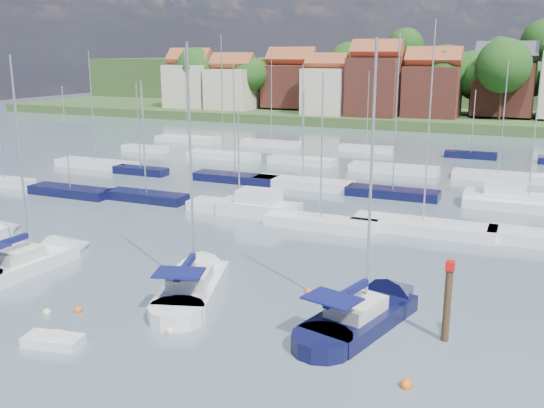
% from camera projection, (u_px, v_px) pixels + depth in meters
% --- Properties ---
extents(ground, '(260.00, 260.00, 0.00)m').
position_uv_depth(ground, '(379.00, 178.00, 66.94)').
color(ground, '#4C5E67').
rests_on(ground, ground).
extents(sailboat_left, '(3.35, 10.71, 14.43)m').
position_uv_depth(sailboat_left, '(39.00, 259.00, 39.29)').
color(sailboat_left, silver).
rests_on(sailboat_left, ground).
extents(sailboat_centre, '(6.17, 11.52, 15.17)m').
position_uv_depth(sailboat_centre, '(198.00, 281.00, 35.64)').
color(sailboat_centre, silver).
rests_on(sailboat_centre, ground).
extents(sailboat_navy, '(5.62, 11.38, 15.27)m').
position_uv_depth(sailboat_navy, '(373.00, 311.00, 31.44)').
color(sailboat_navy, black).
rests_on(sailboat_navy, ground).
extents(tender, '(2.95, 1.78, 0.60)m').
position_uv_depth(tender, '(53.00, 341.00, 28.44)').
color(tender, silver).
rests_on(tender, ground).
extents(timber_piling, '(0.40, 0.40, 6.26)m').
position_uv_depth(timber_piling, '(446.00, 321.00, 28.71)').
color(timber_piling, '#4C331E').
rests_on(timber_piling, ground).
extents(buoy_b, '(0.44, 0.44, 0.44)m').
position_uv_depth(buoy_b, '(47.00, 314.00, 31.86)').
color(buoy_b, beige).
rests_on(buoy_b, ground).
extents(buoy_c, '(0.44, 0.44, 0.44)m').
position_uv_depth(buoy_c, '(78.00, 312.00, 32.15)').
color(buoy_c, '#D85914').
rests_on(buoy_c, ground).
extents(buoy_d, '(0.48, 0.48, 0.48)m').
position_uv_depth(buoy_d, '(170.00, 333.00, 29.74)').
color(buoy_d, beige).
rests_on(buoy_d, ground).
extents(buoy_e, '(0.45, 0.45, 0.45)m').
position_uv_depth(buoy_e, '(309.00, 294.00, 34.57)').
color(buoy_e, '#D85914').
rests_on(buoy_e, ground).
extents(buoy_f, '(0.53, 0.53, 0.53)m').
position_uv_depth(buoy_f, '(406.00, 387.00, 24.92)').
color(buoy_f, '#D85914').
rests_on(buoy_f, ground).
extents(marina_field, '(79.62, 41.41, 15.93)m').
position_uv_depth(marina_field, '(386.00, 184.00, 61.78)').
color(marina_field, silver).
rests_on(marina_field, ground).
extents(far_shore_town, '(212.46, 90.00, 22.27)m').
position_uv_depth(far_shore_town, '(482.00, 91.00, 147.30)').
color(far_shore_town, '#324C26').
rests_on(far_shore_town, ground).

